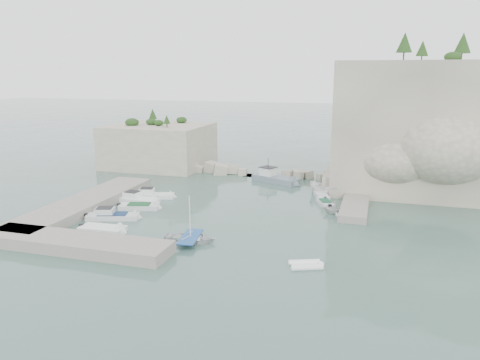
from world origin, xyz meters
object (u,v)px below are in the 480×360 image
(motorboat_d, at_px, (113,219))
(work_boat, at_px, (276,182))
(motorboat_c, at_px, (139,209))
(motorboat_e, at_px, (103,232))
(tender_east_c, at_px, (321,198))
(tender_east_d, at_px, (326,195))
(motorboat_b, at_px, (138,202))
(rowboat, at_px, (190,242))
(tender_east_b, at_px, (325,205))
(inflatable_dinghy, at_px, (305,267))
(motorboat_a, at_px, (153,198))
(tender_east_a, at_px, (335,214))

(motorboat_d, xyz_separation_m, work_boat, (13.26, 22.26, 0.00))
(motorboat_c, distance_m, motorboat_e, 8.35)
(tender_east_c, xyz_separation_m, tender_east_d, (0.43, 1.39, 0.00))
(motorboat_b, xyz_separation_m, rowboat, (11.48, -10.93, 0.00))
(motorboat_d, relative_size, tender_east_c, 1.41)
(motorboat_e, relative_size, work_boat, 0.63)
(tender_east_b, height_order, work_boat, work_boat)
(motorboat_b, distance_m, inflatable_dinghy, 26.58)
(motorboat_d, xyz_separation_m, tender_east_d, (21.13, 16.86, 0.00))
(motorboat_b, xyz_separation_m, tender_east_b, (22.24, 5.22, 0.00))
(motorboat_b, bearing_deg, motorboat_d, -77.92)
(tender_east_b, bearing_deg, motorboat_b, 79.94)
(motorboat_d, relative_size, work_boat, 0.78)
(inflatable_dinghy, bearing_deg, motorboat_e, 150.76)
(motorboat_a, relative_size, motorboat_d, 0.93)
(rowboat, relative_size, tender_east_b, 1.25)
(motorboat_c, height_order, motorboat_d, motorboat_d)
(motorboat_a, height_order, tender_east_d, tender_east_d)
(tender_east_a, bearing_deg, motorboat_a, 83.21)
(motorboat_b, xyz_separation_m, work_boat, (13.91, 15.45, 0.00))
(tender_east_d, distance_m, work_boat, 9.55)
(rowboat, bearing_deg, motorboat_d, 61.28)
(motorboat_e, bearing_deg, work_boat, 62.98)
(rowboat, distance_m, tender_east_a, 17.97)
(tender_east_b, height_order, tender_east_d, tender_east_d)
(tender_east_d, bearing_deg, tender_east_c, -173.25)
(work_boat, bearing_deg, inflatable_dinghy, -48.12)
(motorboat_e, relative_size, tender_east_a, 1.77)
(motorboat_a, height_order, tender_east_b, motorboat_a)
(motorboat_b, height_order, rowboat, motorboat_b)
(tender_east_c, bearing_deg, motorboat_a, 88.50)
(work_boat, bearing_deg, tender_east_c, -17.48)
(motorboat_c, relative_size, tender_east_b, 1.31)
(motorboat_b, relative_size, motorboat_c, 1.14)
(motorboat_e, relative_size, rowboat, 1.04)
(tender_east_b, bearing_deg, motorboat_d, 95.86)
(motorboat_b, height_order, motorboat_c, motorboat_b)
(motorboat_a, xyz_separation_m, inflatable_dinghy, (21.97, -16.05, 0.00))
(inflatable_dinghy, bearing_deg, motorboat_c, 130.76)
(motorboat_a, xyz_separation_m, motorboat_c, (0.69, -4.91, 0.00))
(rowboat, distance_m, inflatable_dinghy, 11.65)
(motorboat_c, bearing_deg, tender_east_b, 5.04)
(motorboat_c, height_order, rowboat, rowboat)
(motorboat_a, bearing_deg, motorboat_c, -98.89)
(work_boat, bearing_deg, tender_east_d, -9.58)
(motorboat_b, xyz_separation_m, tender_east_d, (21.78, 10.04, 0.00))
(motorboat_d, height_order, tender_east_a, tender_east_a)
(inflatable_dinghy, height_order, tender_east_c, tender_east_c)
(tender_east_d, bearing_deg, motorboat_b, 138.72)
(rowboat, bearing_deg, tender_east_b, -41.57)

